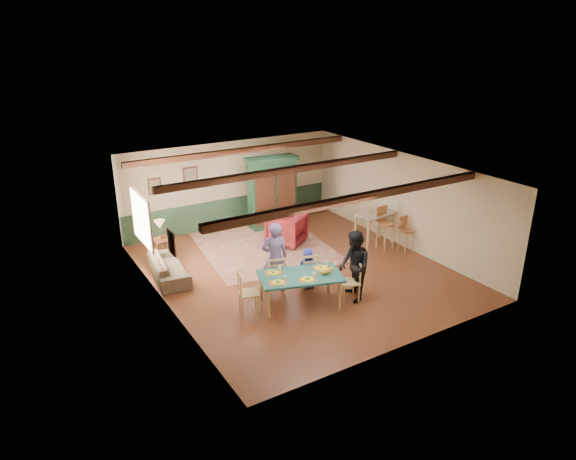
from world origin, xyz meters
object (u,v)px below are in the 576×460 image
dining_table (300,290)px  person_woman (354,266)px  dining_chair_end_left (249,292)px  armchair (286,229)px  table_lamp (160,230)px  bar_stool_left (386,228)px  dining_chair_far_right (309,271)px  bar_stool_right (406,235)px  dining_chair_far_left (276,274)px  sofa (169,268)px  counter_table (374,228)px  dining_chair_end_right (349,281)px  person_man (275,258)px  end_table (162,248)px  armoire (272,193)px  person_child (308,268)px  cat (326,271)px

dining_table → person_woman: 1.35m
dining_chair_end_left → armchair: bearing=-25.1°
table_lamp → bar_stool_left: 6.26m
dining_chair_far_right → bar_stool_right: bearing=-154.6°
dining_chair_far_left → sofa: 2.84m
table_lamp → counter_table: (5.64, -2.21, -0.36)m
dining_table → dining_chair_far_left: dining_chair_far_left is taller
person_woman → armchair: size_ratio=1.68×
bar_stool_left → dining_chair_end_right: bearing=-150.3°
dining_chair_end_right → sofa: (-3.19, 3.27, -0.21)m
person_man → end_table: bearing=-45.1°
armoire → sofa: bearing=-149.2°
table_lamp → bar_stool_right: 6.80m
dining_chair_far_right → sofa: dining_chair_far_right is taller
dining_chair_far_left → counter_table: dining_chair_far_left is taller
end_table → table_lamp: table_lamp is taller
dining_chair_end_right → bar_stool_left: 3.32m
person_child → cat: size_ratio=2.79×
dining_chair_end_right → counter_table: dining_chair_end_right is taller
cat → armchair: cat is taller
end_table → table_lamp: (0.00, 0.00, 0.55)m
armchair → sofa: armchair is taller
dining_chair_end_right → armchair: dining_chair_end_right is taller
dining_table → cat: size_ratio=5.00×
dining_table → person_woman: bearing=-17.6°
dining_chair_end_left → table_lamp: table_lamp is taller
dining_table → dining_chair_end_left: dining_chair_end_left is taller
dining_chair_end_right → cat: 0.72m
dining_chair_far_right → table_lamp: table_lamp is taller
bar_stool_left → person_child: bearing=-169.6°
dining_table → armoire: size_ratio=0.81×
bar_stool_left → end_table: bearing=150.0°
counter_table → cat: bearing=-145.9°
counter_table → dining_chair_end_left: bearing=-161.8°
person_man → table_lamp: person_man is taller
person_man → armoire: 4.40m
dining_chair_end_left → armchair: 4.02m
bar_stool_left → table_lamp: bearing=150.0°
sofa → bar_stool_left: bearing=-96.2°
dining_chair_end_right → table_lamp: size_ratio=1.84×
dining_chair_far_left → end_table: 3.75m
dining_chair_far_left → person_woman: 1.86m
dining_table → bar_stool_left: bearing=21.8°
dining_chair_far_right → bar_stool_left: 3.38m
dining_chair_far_right → end_table: bearing=-38.3°
person_man → cat: 1.33m
dining_chair_end_right → table_lamp: bearing=-129.4°
dining_table → dining_chair_far_left: 0.84m
person_woman → bar_stool_left: (2.63, 1.92, -0.23)m
dining_chair_far_right → armoire: size_ratio=0.43×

